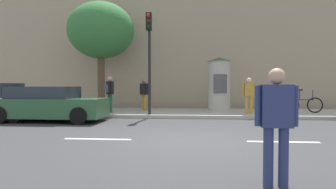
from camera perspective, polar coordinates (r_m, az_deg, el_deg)
name	(u,v)px	position (r m, az deg, el deg)	size (l,w,h in m)	color
ground_plane	(188,141)	(7.93, 3.81, -8.66)	(80.00, 80.00, 0.00)	#38383A
sidewalk_curb	(190,113)	(14.86, 4.25, -3.47)	(36.00, 4.00, 0.15)	#B2ADA3
lane_markings	(188,140)	(7.93, 3.81, -8.63)	(25.80, 0.16, 0.01)	silver
building_backdrop	(191,45)	(19.97, 4.40, 9.34)	(36.00, 5.00, 8.12)	tan
traffic_light	(149,47)	(13.28, -3.59, 8.99)	(0.24, 0.45, 4.40)	black
poster_column	(219,84)	(15.11, 9.63, 1.99)	(1.18, 1.18, 2.66)	#B2ADA3
street_tree	(101,31)	(16.44, -12.53, 11.63)	(3.43, 3.43, 5.60)	brown
pedestrian_in_dark_shirt	(276,116)	(4.53, 19.67, -3.90)	(0.60, 0.38, 1.68)	navy
pedestrian_with_bag	(109,91)	(14.39, -10.98, 0.64)	(0.51, 0.51, 1.69)	#1E5938
pedestrian_in_light_jacket	(144,92)	(15.48, -4.48, 0.55)	(0.54, 0.57, 1.59)	#B78C33
pedestrian_with_backpack	(249,93)	(13.78, 15.01, 0.26)	(0.59, 0.27, 1.61)	#B78C33
bicycle_leaning	(303,104)	(15.34, 24.11, -1.72)	(1.77, 0.14, 1.09)	black
parked_car_blue	(48,104)	(12.78, -21.68, -1.76)	(4.39, 1.88, 1.38)	#2D5938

